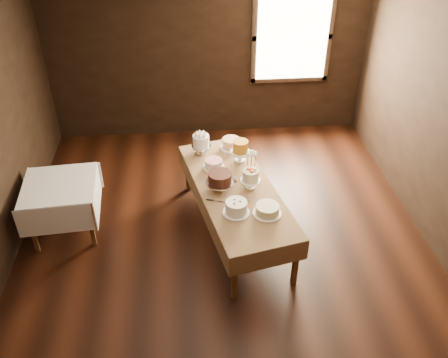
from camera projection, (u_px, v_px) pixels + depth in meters
floor at (225, 253)px, 5.71m from camera, size 5.00×6.00×0.01m
ceiling at (226, 18)px, 4.09m from camera, size 5.00×6.00×0.01m
wall_back at (208, 52)px, 7.34m from camera, size 5.00×0.02×2.80m
window at (292, 38)px, 7.27m from camera, size 1.10×0.05×1.30m
display_table at (235, 191)px, 5.67m from camera, size 1.33×2.36×0.69m
side_table at (60, 190)px, 5.68m from camera, size 0.91×0.91×0.72m
cake_meringue at (201, 145)px, 6.20m from camera, size 0.26×0.26×0.27m
cake_speckled at (231, 144)px, 6.33m from camera, size 0.32×0.32×0.14m
cake_lattice at (214, 164)px, 5.95m from camera, size 0.31×0.31×0.10m
cake_caramel at (240, 152)px, 6.04m from camera, size 0.26×0.26×0.30m
cake_chocolate at (220, 182)px, 5.54m from camera, size 0.37×0.37×0.24m
cake_flowers at (250, 180)px, 5.57m from camera, size 0.25×0.25×0.25m
cake_swirl at (236, 208)px, 5.20m from camera, size 0.30×0.30×0.15m
cake_cream at (267, 210)px, 5.20m from camera, size 0.32×0.32×0.11m
cake_server_a at (245, 201)px, 5.41m from camera, size 0.24×0.10×0.01m
cake_server_c at (228, 176)px, 5.82m from camera, size 0.15×0.22×0.01m
cake_server_d at (248, 174)px, 5.86m from camera, size 0.19×0.19×0.01m
cake_server_e at (220, 202)px, 5.40m from camera, size 0.24×0.10×0.01m
flower_vase at (251, 171)px, 5.79m from camera, size 0.19×0.19×0.14m
flower_bouquet at (252, 158)px, 5.68m from camera, size 0.14×0.14×0.20m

